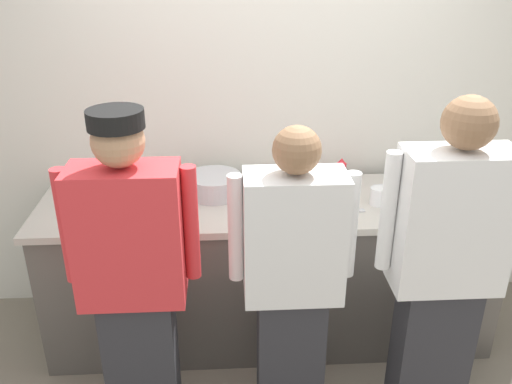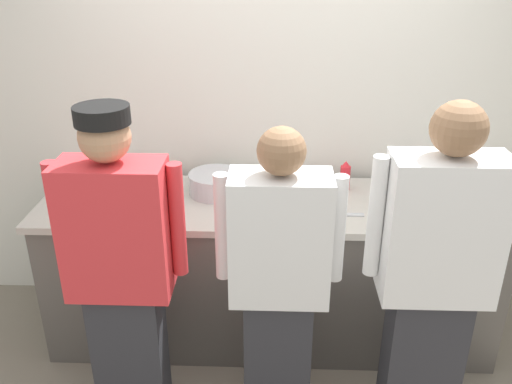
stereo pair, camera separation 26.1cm
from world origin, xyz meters
name	(u,v)px [view 1 (the left image)]	position (x,y,z in m)	size (l,w,h in m)	color
ground_plane	(275,373)	(0.00, 0.00, 0.00)	(9.00, 9.00, 0.00)	slate
wall_back	(266,90)	(0.00, 0.89, 1.46)	(4.22, 0.10, 2.93)	silver
prep_counter	(270,269)	(0.00, 0.39, 0.47)	(2.69, 0.74, 0.93)	#56514C
chef_near_left	(133,279)	(-0.69, -0.34, 0.91)	(0.61, 0.24, 1.70)	#2D2D33
chef_center	(292,281)	(0.04, -0.31, 0.85)	(0.59, 0.24, 1.61)	#2D2D33
chef_far_right	(444,269)	(0.74, -0.37, 0.93)	(0.63, 0.24, 1.75)	#2D2D33
plate_stack_front	(160,207)	(-0.63, 0.28, 0.96)	(0.24, 0.24, 0.06)	white
plate_stack_rear	(300,195)	(0.17, 0.40, 0.96)	(0.24, 0.24, 0.06)	white
mixing_bowl_steel	(214,185)	(-0.33, 0.50, 1.00)	(0.32, 0.32, 0.12)	#B7BABF
sheet_tray	(425,194)	(0.92, 0.41, 0.95)	(0.50, 0.34, 0.02)	#B7BABF
squeeze_bottle_primary	(341,173)	(0.44, 0.59, 1.02)	(0.06, 0.06, 0.18)	red
ramekin_green_sauce	(96,189)	(-1.04, 0.56, 0.96)	(0.11, 0.11, 0.05)	white
ramekin_yellow_sauce	(142,190)	(-0.76, 0.53, 0.96)	(0.10, 0.10, 0.05)	white
ramekin_red_sauce	(119,208)	(-0.86, 0.30, 0.96)	(0.10, 0.10, 0.05)	white
ramekin_orange_sauce	(246,207)	(-0.15, 0.28, 0.96)	(0.10, 0.10, 0.05)	white
deli_cup	(378,196)	(0.60, 0.31, 0.99)	(0.09, 0.09, 0.10)	white
chefs_knife	(336,211)	(0.35, 0.23, 0.94)	(0.27, 0.03, 0.02)	#B7BABF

